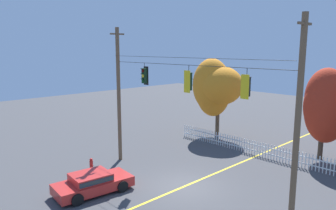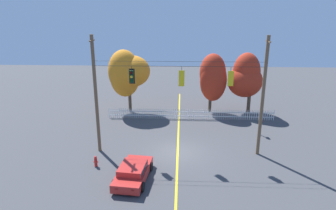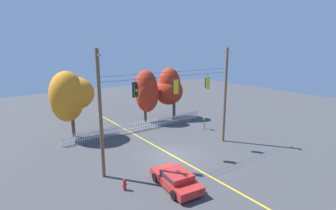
{
  "view_description": "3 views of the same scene",
  "coord_description": "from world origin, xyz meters",
  "px_view_note": "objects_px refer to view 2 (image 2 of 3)",
  "views": [
    {
      "loc": [
        12.05,
        -12.79,
        7.87
      ],
      "look_at": [
        -1.06,
        -0.31,
        4.69
      ],
      "focal_mm": 34.43,
      "sensor_mm": 36.0,
      "label": 1
    },
    {
      "loc": [
        0.24,
        -21.87,
        10.84
      ],
      "look_at": [
        -0.78,
        -0.03,
        4.0
      ],
      "focal_mm": 31.84,
      "sensor_mm": 36.0,
      "label": 2
    },
    {
      "loc": [
        -12.81,
        -17.09,
        9.4
      ],
      "look_at": [
        -0.96,
        -0.6,
        4.82
      ],
      "focal_mm": 27.84,
      "sensor_mm": 36.0,
      "label": 3
    }
  ],
  "objects_px": {
    "autumn_oak_far_east": "(246,78)",
    "autumn_maple_near_fence": "(127,73)",
    "parked_car": "(133,172)",
    "roadside_mailbox": "(260,123)",
    "traffic_signal_westbound_side": "(230,78)",
    "autumn_maple_mid": "(213,77)",
    "traffic_signal_northbound_secondary": "(132,76)",
    "traffic_signal_northbound_primary": "(182,78)",
    "fire_hydrant": "(96,161)"
  },
  "relations": [
    {
      "from": "autumn_oak_far_east",
      "to": "autumn_maple_near_fence",
      "type": "bearing_deg",
      "value": -177.2
    },
    {
      "from": "parked_car",
      "to": "roadside_mailbox",
      "type": "relative_size",
      "value": 3.07
    },
    {
      "from": "traffic_signal_westbound_side",
      "to": "parked_car",
      "type": "bearing_deg",
      "value": -147.8
    },
    {
      "from": "parked_car",
      "to": "autumn_maple_mid",
      "type": "bearing_deg",
      "value": 65.71
    },
    {
      "from": "traffic_signal_northbound_secondary",
      "to": "autumn_maple_near_fence",
      "type": "xyz_separation_m",
      "value": [
        -2.2,
        9.92,
        -1.7
      ]
    },
    {
      "from": "traffic_signal_westbound_side",
      "to": "autumn_maple_near_fence",
      "type": "bearing_deg",
      "value": 133.95
    },
    {
      "from": "traffic_signal_northbound_primary",
      "to": "autumn_maple_mid",
      "type": "height_order",
      "value": "traffic_signal_northbound_primary"
    },
    {
      "from": "autumn_maple_mid",
      "to": "autumn_oak_far_east",
      "type": "relative_size",
      "value": 0.98
    },
    {
      "from": "traffic_signal_northbound_secondary",
      "to": "autumn_maple_near_fence",
      "type": "distance_m",
      "value": 10.31
    },
    {
      "from": "autumn_maple_near_fence",
      "to": "roadside_mailbox",
      "type": "bearing_deg",
      "value": -24.44
    },
    {
      "from": "traffic_signal_northbound_primary",
      "to": "fire_hydrant",
      "type": "bearing_deg",
      "value": -157.36
    },
    {
      "from": "autumn_maple_near_fence",
      "to": "traffic_signal_northbound_secondary",
      "type": "bearing_deg",
      "value": -77.48
    },
    {
      "from": "autumn_maple_near_fence",
      "to": "traffic_signal_westbound_side",
      "type": "bearing_deg",
      "value": -46.05
    },
    {
      "from": "traffic_signal_westbound_side",
      "to": "autumn_oak_far_east",
      "type": "relative_size",
      "value": 0.21
    },
    {
      "from": "traffic_signal_northbound_secondary",
      "to": "roadside_mailbox",
      "type": "bearing_deg",
      "value": 19.58
    },
    {
      "from": "traffic_signal_northbound_primary",
      "to": "autumn_oak_far_east",
      "type": "distance_m",
      "value": 12.88
    },
    {
      "from": "traffic_signal_westbound_side",
      "to": "autumn_maple_mid",
      "type": "xyz_separation_m",
      "value": [
        -0.2,
        10.33,
        -2.16
      ]
    },
    {
      "from": "traffic_signal_westbound_side",
      "to": "traffic_signal_northbound_secondary",
      "type": "bearing_deg",
      "value": 179.86
    },
    {
      "from": "traffic_signal_northbound_secondary",
      "to": "autumn_maple_near_fence",
      "type": "bearing_deg",
      "value": 102.52
    },
    {
      "from": "traffic_signal_northbound_primary",
      "to": "roadside_mailbox",
      "type": "bearing_deg",
      "value": 28.49
    },
    {
      "from": "traffic_signal_northbound_secondary",
      "to": "fire_hydrant",
      "type": "height_order",
      "value": "traffic_signal_northbound_secondary"
    },
    {
      "from": "autumn_maple_near_fence",
      "to": "roadside_mailbox",
      "type": "distance_m",
      "value": 14.9
    },
    {
      "from": "traffic_signal_northbound_primary",
      "to": "fire_hydrant",
      "type": "height_order",
      "value": "traffic_signal_northbound_primary"
    },
    {
      "from": "autumn_maple_mid",
      "to": "fire_hydrant",
      "type": "bearing_deg",
      "value": -126.68
    },
    {
      "from": "autumn_maple_near_fence",
      "to": "fire_hydrant",
      "type": "bearing_deg",
      "value": -91.06
    },
    {
      "from": "traffic_signal_northbound_secondary",
      "to": "fire_hydrant",
      "type": "relative_size",
      "value": 1.68
    },
    {
      "from": "autumn_oak_far_east",
      "to": "fire_hydrant",
      "type": "relative_size",
      "value": 8.19
    },
    {
      "from": "traffic_signal_westbound_side",
      "to": "fire_hydrant",
      "type": "relative_size",
      "value": 1.73
    },
    {
      "from": "autumn_maple_near_fence",
      "to": "fire_hydrant",
      "type": "xyz_separation_m",
      "value": [
        -0.23,
        -12.53,
        -4.1
      ]
    },
    {
      "from": "autumn_maple_near_fence",
      "to": "autumn_oak_far_east",
      "type": "height_order",
      "value": "autumn_maple_near_fence"
    },
    {
      "from": "traffic_signal_northbound_primary",
      "to": "parked_car",
      "type": "distance_m",
      "value": 7.66
    },
    {
      "from": "autumn_maple_mid",
      "to": "autumn_oak_far_east",
      "type": "height_order",
      "value": "autumn_oak_far_east"
    },
    {
      "from": "traffic_signal_westbound_side",
      "to": "roadside_mailbox",
      "type": "height_order",
      "value": "traffic_signal_westbound_side"
    },
    {
      "from": "autumn_maple_mid",
      "to": "roadside_mailbox",
      "type": "height_order",
      "value": "autumn_maple_mid"
    },
    {
      "from": "traffic_signal_westbound_side",
      "to": "autumn_maple_mid",
      "type": "distance_m",
      "value": 10.55
    },
    {
      "from": "traffic_signal_westbound_side",
      "to": "autumn_oak_far_east",
      "type": "height_order",
      "value": "traffic_signal_westbound_side"
    },
    {
      "from": "autumn_oak_far_east",
      "to": "fire_hydrant",
      "type": "xyz_separation_m",
      "value": [
        -13.22,
        -13.16,
        -3.53
      ]
    },
    {
      "from": "traffic_signal_northbound_primary",
      "to": "traffic_signal_northbound_secondary",
      "type": "bearing_deg",
      "value": 179.71
    },
    {
      "from": "autumn_oak_far_east",
      "to": "roadside_mailbox",
      "type": "relative_size",
      "value": 4.68
    },
    {
      "from": "autumn_oak_far_east",
      "to": "fire_hydrant",
      "type": "height_order",
      "value": "autumn_oak_far_east"
    },
    {
      "from": "roadside_mailbox",
      "to": "traffic_signal_northbound_secondary",
      "type": "bearing_deg",
      "value": -160.42
    },
    {
      "from": "autumn_maple_mid",
      "to": "traffic_signal_northbound_primary",
      "type": "bearing_deg",
      "value": -108.35
    },
    {
      "from": "traffic_signal_northbound_secondary",
      "to": "parked_car",
      "type": "height_order",
      "value": "traffic_signal_northbound_secondary"
    },
    {
      "from": "parked_car",
      "to": "fire_hydrant",
      "type": "relative_size",
      "value": 5.37
    },
    {
      "from": "traffic_signal_northbound_primary",
      "to": "parked_car",
      "type": "height_order",
      "value": "traffic_signal_northbound_primary"
    },
    {
      "from": "fire_hydrant",
      "to": "roadside_mailbox",
      "type": "height_order",
      "value": "roadside_mailbox"
    },
    {
      "from": "traffic_signal_westbound_side",
      "to": "roadside_mailbox",
      "type": "relative_size",
      "value": 0.99
    },
    {
      "from": "autumn_maple_near_fence",
      "to": "fire_hydrant",
      "type": "distance_m",
      "value": 13.18
    },
    {
      "from": "autumn_maple_near_fence",
      "to": "autumn_oak_far_east",
      "type": "xyz_separation_m",
      "value": [
        12.98,
        0.63,
        -0.57
      ]
    },
    {
      "from": "parked_car",
      "to": "autumn_oak_far_east",
      "type": "bearing_deg",
      "value": 55.55
    }
  ]
}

